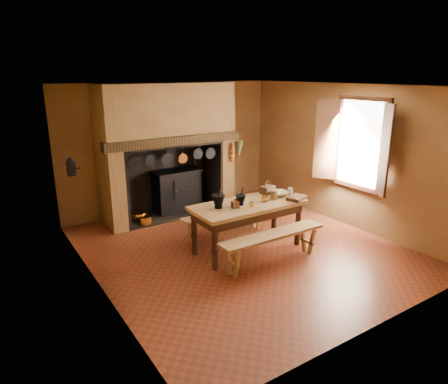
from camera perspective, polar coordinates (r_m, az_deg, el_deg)
name	(u,v)px	position (r m, az deg, el deg)	size (l,w,h in m)	color
floor	(242,248)	(7.17, 2.56, -8.01)	(5.50, 5.50, 0.00)	brown
ceiling	(244,86)	(6.52, 2.89, 14.95)	(5.50, 5.50, 0.00)	silver
back_wall	(171,147)	(9.03, -7.55, 6.40)	(5.00, 0.02, 2.80)	olive
wall_left	(93,196)	(5.68, -18.27, -0.53)	(0.02, 5.50, 2.80)	olive
wall_right	(344,155)	(8.38, 16.80, 5.02)	(0.02, 5.50, 2.80)	olive
wall_front	(385,221)	(4.85, 22.04, -3.85)	(5.00, 0.02, 2.80)	olive
chimney_breast	(167,132)	(8.45, -8.20, 8.49)	(2.95, 0.96, 2.80)	olive
iron_range	(177,190)	(8.96, -6.73, 0.32)	(1.12, 0.55, 1.60)	black
hearth_pans	(139,218)	(8.51, -12.04, -3.62)	(0.51, 0.62, 0.20)	#BA762B
hanging_pans	(176,158)	(8.07, -6.81, 4.89)	(1.92, 0.29, 0.27)	black
onion_string	(232,152)	(8.72, 1.20, 5.69)	(0.12, 0.10, 0.46)	#97591C
herb_bunch	(239,149)	(8.81, 2.17, 6.13)	(0.20, 0.20, 0.35)	#54612E
window	(357,144)	(7.97, 18.45, 6.49)	(0.39, 1.75, 1.76)	white
wall_coffee_mill	(71,165)	(7.13, -21.04, 3.59)	(0.23, 0.16, 0.31)	black
work_table	(248,211)	(6.87, 3.43, -2.68)	(1.97, 0.88, 0.85)	tan
bench_front	(273,241)	(6.49, 6.96, -7.00)	(1.91, 0.33, 0.54)	tan
bench_back	(226,218)	(7.52, 0.27, -3.72)	(1.76, 0.31, 0.50)	tan
mortar_large	(218,201)	(6.55, -0.81, -1.26)	(0.22, 0.22, 0.38)	black
mortar_small	(241,199)	(6.70, 2.40, -1.07)	(0.17, 0.17, 0.30)	black
coffee_grinder	(235,204)	(6.58, 1.62, -1.74)	(0.16, 0.13, 0.17)	#392012
brass_mug_a	(252,204)	(6.65, 3.95, -1.77)	(0.07, 0.07, 0.08)	#BA762B
brass_mug_b	(240,200)	(6.83, 2.28, -1.16)	(0.08, 0.08, 0.10)	#BA762B
mixing_bowl	(279,194)	(7.28, 7.91, -0.25)	(0.33, 0.33, 0.08)	beige
stoneware_crock	(274,195)	(7.06, 7.13, -0.45)	(0.12, 0.12, 0.15)	brown
glass_jar	(290,192)	(7.29, 9.43, 0.00)	(0.09, 0.09, 0.15)	beige
wicker_basket	(268,189)	(7.39, 6.24, 0.40)	(0.28, 0.22, 0.24)	#4B2C16
wooden_tray	(297,198)	(7.12, 10.34, -0.84)	(0.34, 0.25, 0.06)	#392012
brass_cup	(265,199)	(6.92, 5.90, -0.96)	(0.13, 0.13, 0.11)	#BA762B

